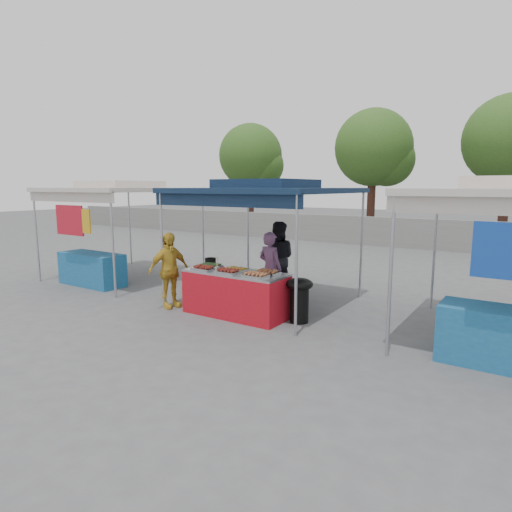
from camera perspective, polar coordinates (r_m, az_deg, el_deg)
The scene contains 22 objects.
ground_plane at distance 8.33m, azimuth -2.30°, elevation -7.71°, with size 80.00×80.00×0.00m, color #4E4F51.
back_wall at distance 18.16m, azimuth 18.44°, elevation 2.97°, with size 40.00×0.25×1.20m, color slate.
main_canopy at distance 8.77m, azimuth 1.35°, elevation 8.87°, with size 3.20×3.20×2.57m.
neighbor_stall_left at distance 11.58m, azimuth -19.04°, elevation 4.63°, with size 3.20×3.20×2.57m.
tree_0 at distance 23.07m, azimuth -0.37°, elevation 12.87°, with size 3.40×3.32×5.71m.
tree_1 at distance 20.19m, azimuth 15.80°, elevation 13.32°, with size 3.47×3.40×5.84m.
vendor_table at distance 8.13m, azimuth -2.73°, elevation -5.01°, with size 2.00×0.80×0.85m.
food_tray_fl at distance 8.20m, azimuth -6.98°, elevation -1.66°, with size 0.42×0.30×0.07m.
food_tray_fm at distance 7.84m, azimuth -3.76°, elevation -2.11°, with size 0.42×0.30×0.07m.
food_tray_fr at distance 7.50m, azimuth -0.06°, elevation -2.62°, with size 0.42×0.30×0.07m.
food_tray_bl at distance 8.48m, azimuth -6.08°, elevation -1.29°, with size 0.42×0.30×0.07m.
food_tray_bm at distance 8.09m, azimuth -2.53°, elevation -1.75°, with size 0.42×0.30×0.07m.
food_tray_br at distance 7.75m, azimuth 1.55°, elevation -2.23°, with size 0.42×0.30×0.07m.
cooking_pot at distance 8.81m, azimuth -6.10°, elevation -0.69°, with size 0.22×0.22×0.13m, color black.
skewer_cup at distance 7.97m, azimuth -5.22°, elevation -1.82°, with size 0.08×0.08×0.10m, color #A4A5AB.
wok_burner at distance 7.74m, azimuth 5.81°, elevation -5.33°, with size 0.49×0.49×0.82m.
crate_left at distance 8.93m, azimuth -3.53°, elevation -5.51°, with size 0.52×0.36×0.31m, color navy.
crate_right at distance 8.62m, azimuth 2.39°, elevation -6.14°, with size 0.47×0.33×0.28m, color navy.
crate_stacked at distance 8.55m, azimuth 2.40°, elevation -4.39°, with size 0.44×0.31×0.26m, color navy.
vendor_woman at distance 8.79m, azimuth 1.90°, elevation -1.69°, with size 0.55×0.36×1.52m, color #784C72.
helper_man at distance 9.66m, azimuth 2.89°, elevation -0.29°, with size 0.81×0.63×1.66m, color black.
customer_person at distance 8.76m, azimuth -11.53°, elevation -1.89°, with size 0.90×0.37×1.53m, color gold.
Camera 1 is at (4.67, -6.46, 2.42)m, focal length 30.00 mm.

